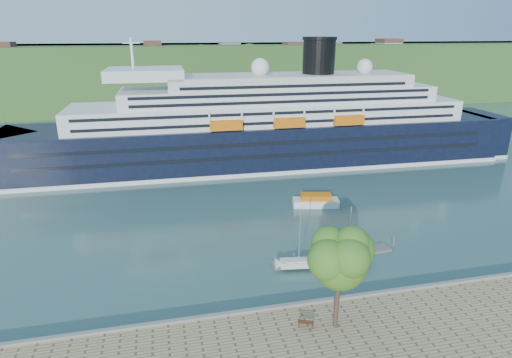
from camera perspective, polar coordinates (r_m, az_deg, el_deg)
name	(u,v)px	position (r m, az deg, el deg)	size (l,w,h in m)	color
ground	(348,304)	(51.18, 12.19, -16.04)	(400.00, 400.00, 0.00)	#2E534F
far_hillside	(204,74)	(184.30, -6.91, 13.67)	(400.00, 50.00, 24.00)	#294F1F
quay_coping	(350,297)	(50.39, 12.38, -15.09)	(220.00, 0.50, 0.30)	slate
cruise_ship	(260,103)	(95.61, 0.55, 10.06)	(124.98, 18.20, 28.07)	black
park_bench	(306,322)	(45.44, 6.67, -18.41)	(1.64, 0.67, 1.05)	#452313
promenade_tree	(339,275)	(42.91, 10.97, -12.42)	(7.15, 7.15, 11.84)	#36681B
floating_pontoon	(333,256)	(59.93, 10.19, -10.06)	(17.15, 2.10, 0.38)	#68635C
sailboat_white_near	(303,240)	(54.91, 6.28, -8.15)	(6.28, 1.74, 8.11)	silver
sailboat_red	(352,239)	(56.32, 12.66, -7.76)	(6.32, 1.76, 8.17)	maroon
tender_launch	(316,200)	(75.64, 7.98, -2.80)	(8.03, 2.75, 2.22)	orange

